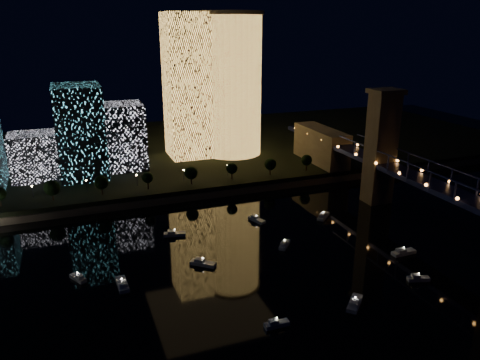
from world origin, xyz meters
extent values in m
plane|color=black|center=(0.00, 0.00, 0.00)|extent=(520.00, 520.00, 0.00)
cube|color=black|center=(0.00, 160.00, 2.50)|extent=(420.00, 160.00, 5.00)
cube|color=#6B5E4C|center=(0.00, 82.00, 1.50)|extent=(420.00, 6.00, 3.00)
cylinder|color=#FFBA51|center=(26.62, 133.63, 42.62)|extent=(32.00, 32.00, 75.24)
cylinder|color=#6B5E4C|center=(26.62, 133.63, 81.24)|extent=(34.00, 34.00, 2.00)
cube|color=#FFBA51|center=(3.00, 137.76, 43.37)|extent=(24.12, 24.12, 76.75)
cube|color=silver|center=(-37.94, 126.76, 21.47)|extent=(26.77, 22.65, 32.95)
cube|color=#53CCE2|center=(-55.56, 120.06, 26.93)|extent=(21.93, 28.51, 43.87)
cube|color=silver|center=(-77.12, 122.93, 15.95)|extent=(21.90, 19.91, 21.90)
cube|color=#161B48|center=(65.00, 0.00, 18.00)|extent=(10.00, 260.00, 2.00)
cube|color=#6B5E4C|center=(65.00, 50.00, 24.00)|extent=(11.00, 9.00, 48.00)
cube|color=#6B5E4C|center=(65.00, 50.00, 49.00)|extent=(13.00, 11.00, 2.00)
cube|color=#161B48|center=(60.00, 0.00, 25.00)|extent=(0.50, 150.00, 0.50)
cube|color=#6B5E4C|center=(65.00, 100.00, 11.50)|extent=(12.00, 40.00, 23.00)
cube|color=#161B48|center=(60.00, 12.00, 21.50)|extent=(0.50, 0.50, 7.00)
cube|color=#161B48|center=(60.00, 36.00, 21.50)|extent=(0.50, 0.50, 7.00)
cube|color=#161B48|center=(60.00, 60.00, 21.50)|extent=(0.50, 0.50, 7.00)
sphere|color=#FF9438|center=(59.50, 0.00, 19.80)|extent=(1.20, 1.20, 1.20)
sphere|color=#FF9438|center=(59.50, 45.00, 19.80)|extent=(1.20, 1.20, 1.20)
sphere|color=#FF9438|center=(59.50, 90.00, 19.80)|extent=(1.20, 1.20, 1.20)
cube|color=silver|center=(-24.07, 20.76, 0.60)|extent=(8.33, 7.52, 1.20)
cube|color=silver|center=(-25.06, 21.57, 1.70)|extent=(3.72, 3.61, 1.00)
sphere|color=white|center=(-24.07, 20.76, 2.60)|extent=(0.36, 0.36, 0.36)
cube|color=silver|center=(-63.14, 25.31, 0.60)|extent=(5.06, 6.75, 1.20)
cube|color=silver|center=(-62.65, 24.45, 1.70)|extent=(2.62, 2.84, 1.00)
sphere|color=white|center=(-63.14, 25.31, 2.60)|extent=(0.36, 0.36, 0.36)
cube|color=silver|center=(-50.71, 16.75, 0.60)|extent=(3.33, 9.25, 1.20)
cube|color=silver|center=(-50.65, 15.38, 1.70)|extent=(2.51, 3.30, 1.00)
sphere|color=white|center=(-50.71, 16.75, 2.60)|extent=(0.36, 0.36, 0.36)
cube|color=silver|center=(9.63, -16.67, 0.60)|extent=(8.49, 8.39, 1.20)
cube|color=silver|center=(8.66, -17.62, 1.70)|extent=(3.91, 3.89, 1.00)
sphere|color=white|center=(9.63, -16.67, 2.60)|extent=(0.36, 0.36, 0.36)
cube|color=silver|center=(33.47, 41.87, 0.60)|extent=(8.23, 7.88, 1.20)
cube|color=silver|center=(32.52, 40.99, 1.70)|extent=(3.75, 3.70, 1.00)
sphere|color=white|center=(33.47, 41.87, 2.60)|extent=(0.36, 0.36, 0.36)
cube|color=silver|center=(-15.12, -17.77, 0.60)|extent=(6.73, 2.19, 1.20)
cube|color=silver|center=(-16.13, -17.77, 1.70)|extent=(2.36, 1.76, 1.00)
sphere|color=white|center=(-15.12, -17.77, 2.60)|extent=(0.36, 0.36, 0.36)
cube|color=silver|center=(6.31, 47.88, 0.60)|extent=(5.13, 8.10, 1.20)
cube|color=silver|center=(5.88, 48.96, 1.70)|extent=(2.86, 3.25, 1.00)
sphere|color=white|center=(6.31, 47.88, 2.60)|extent=(0.36, 0.36, 0.36)
cube|color=silver|center=(35.75, -12.16, 0.60)|extent=(7.14, 4.08, 1.20)
cube|color=silver|center=(34.77, -11.86, 1.70)|extent=(2.79, 2.39, 1.00)
sphere|color=white|center=(35.75, -12.16, 2.60)|extent=(0.36, 0.36, 0.36)
cube|color=silver|center=(7.08, 23.70, 0.60)|extent=(6.63, 7.17, 1.20)
cube|color=silver|center=(6.36, 22.86, 1.70)|extent=(3.15, 3.22, 1.00)
sphere|color=white|center=(7.08, 23.70, 2.60)|extent=(0.36, 0.36, 0.36)
cube|color=silver|center=(43.15, 3.93, 0.60)|extent=(8.79, 2.97, 1.20)
cube|color=silver|center=(41.84, 3.90, 1.70)|extent=(3.10, 2.33, 1.00)
sphere|color=white|center=(43.15, 3.93, 2.60)|extent=(0.36, 0.36, 0.36)
cube|color=silver|center=(-27.71, 46.20, 0.60)|extent=(8.45, 4.33, 1.20)
cube|color=silver|center=(-28.90, 46.47, 1.70)|extent=(3.23, 2.68, 1.00)
sphere|color=white|center=(-27.71, 46.20, 2.60)|extent=(0.36, 0.36, 0.36)
cylinder|color=black|center=(-90.00, 88.00, 7.00)|extent=(0.70, 0.70, 4.00)
cylinder|color=black|center=(-70.00, 88.00, 7.00)|extent=(0.70, 0.70, 4.00)
sphere|color=black|center=(-70.00, 88.00, 10.50)|extent=(6.69, 6.69, 6.69)
cylinder|color=black|center=(-50.00, 88.00, 7.00)|extent=(0.70, 0.70, 4.00)
sphere|color=black|center=(-50.00, 88.00, 10.50)|extent=(6.08, 6.08, 6.08)
cylinder|color=black|center=(-30.00, 88.00, 7.00)|extent=(0.70, 0.70, 4.00)
sphere|color=black|center=(-30.00, 88.00, 10.50)|extent=(5.13, 5.13, 5.13)
cylinder|color=black|center=(-10.00, 88.00, 7.00)|extent=(0.70, 0.70, 4.00)
sphere|color=black|center=(-10.00, 88.00, 10.50)|extent=(6.10, 6.10, 6.10)
cylinder|color=black|center=(10.00, 88.00, 7.00)|extent=(0.70, 0.70, 4.00)
sphere|color=black|center=(10.00, 88.00, 10.50)|extent=(5.41, 5.41, 5.41)
cylinder|color=black|center=(30.00, 88.00, 7.00)|extent=(0.70, 0.70, 4.00)
sphere|color=black|center=(30.00, 88.00, 10.50)|extent=(5.90, 5.90, 5.90)
cylinder|color=black|center=(50.00, 88.00, 7.00)|extent=(0.70, 0.70, 4.00)
sphere|color=black|center=(50.00, 88.00, 10.50)|extent=(5.56, 5.56, 5.56)
cylinder|color=black|center=(-78.00, 94.00, 7.50)|extent=(0.24, 0.24, 5.00)
sphere|color=#FFCC7F|center=(-78.00, 94.00, 10.30)|extent=(0.70, 0.70, 0.70)
cylinder|color=black|center=(-56.00, 94.00, 7.50)|extent=(0.24, 0.24, 5.00)
sphere|color=#FFCC7F|center=(-56.00, 94.00, 10.30)|extent=(0.70, 0.70, 0.70)
cylinder|color=black|center=(-34.00, 94.00, 7.50)|extent=(0.24, 0.24, 5.00)
sphere|color=#FFCC7F|center=(-34.00, 94.00, 10.30)|extent=(0.70, 0.70, 0.70)
cylinder|color=black|center=(-12.00, 94.00, 7.50)|extent=(0.24, 0.24, 5.00)
sphere|color=#FFCC7F|center=(-12.00, 94.00, 10.30)|extent=(0.70, 0.70, 0.70)
cylinder|color=black|center=(10.00, 94.00, 7.50)|extent=(0.24, 0.24, 5.00)
sphere|color=#FFCC7F|center=(10.00, 94.00, 10.30)|extent=(0.70, 0.70, 0.70)
cylinder|color=black|center=(32.00, 94.00, 7.50)|extent=(0.24, 0.24, 5.00)
sphere|color=#FFCC7F|center=(32.00, 94.00, 10.30)|extent=(0.70, 0.70, 0.70)
camera|label=1|loc=(-60.85, -112.26, 75.57)|focal=35.00mm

